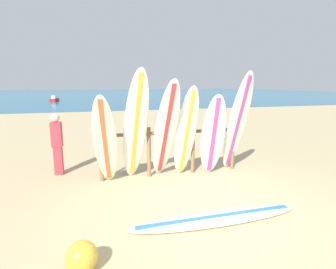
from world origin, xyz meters
name	(u,v)px	position (x,y,z in m)	size (l,w,h in m)	color
ground_plane	(210,216)	(0.00, 0.00, 0.00)	(120.00, 120.00, 0.00)	tan
ocean_water	(101,94)	(0.00, 58.00, 0.00)	(120.00, 80.00, 0.01)	#196B93
surfboard_rack	(171,144)	(-0.04, 2.16, 0.76)	(3.39, 0.09, 1.19)	olive
surfboard_leaning_far_left	(105,141)	(-1.59, 1.77, 1.00)	(0.65, 0.94, 1.99)	beige
surfboard_leaning_left	(136,127)	(-0.93, 1.90, 1.26)	(0.68, 1.04, 2.51)	white
surfboard_leaning_center_left	(166,131)	(-0.28, 1.78, 1.15)	(0.60, 1.17, 2.30)	white
surfboard_leaning_center	(186,132)	(0.24, 1.89, 1.08)	(0.64, 0.75, 2.15)	white
surfboard_leaning_center_right	(213,136)	(0.87, 1.79, 0.98)	(0.62, 0.63, 1.96)	silver
surfboard_leaning_right	(237,123)	(1.54, 1.88, 1.24)	(0.54, 0.94, 2.48)	silver
surfboard_lying_on_sand	(216,218)	(0.04, -0.16, 0.04)	(2.89, 0.53, 0.08)	white
beachgoer_standing	(57,142)	(-2.67, 2.90, 0.82)	(0.26, 0.20, 1.49)	#D8333F
small_boat_offshore	(54,99)	(-6.46, 32.20, 0.26)	(0.91, 2.29, 0.71)	#B22D28
beach_ball	(82,257)	(-2.01, -0.83, 0.19)	(0.37, 0.37, 0.37)	gold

